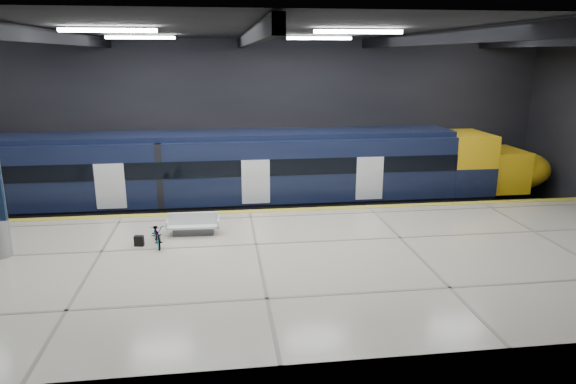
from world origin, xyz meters
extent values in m
plane|color=black|center=(0.00, 0.00, 0.00)|extent=(30.00, 30.00, 0.00)
cube|color=black|center=(0.00, 8.00, 4.00)|extent=(30.00, 0.10, 8.00)
cube|color=black|center=(0.00, -8.00, 4.00)|extent=(30.00, 0.10, 8.00)
cube|color=black|center=(0.00, 0.00, 8.00)|extent=(30.00, 16.00, 0.10)
cube|color=black|center=(-6.00, 0.00, 7.75)|extent=(0.25, 16.00, 0.40)
cube|color=black|center=(0.00, 0.00, 7.75)|extent=(0.25, 16.00, 0.40)
cube|color=black|center=(6.00, 0.00, 7.75)|extent=(0.25, 16.00, 0.40)
cube|color=white|center=(-4.00, -2.00, 7.88)|extent=(2.60, 0.18, 0.10)
cube|color=white|center=(3.00, -2.00, 7.88)|extent=(2.60, 0.18, 0.10)
cube|color=white|center=(-4.00, 4.00, 7.88)|extent=(2.60, 0.18, 0.10)
cube|color=white|center=(3.00, 4.00, 7.88)|extent=(2.60, 0.18, 0.10)
cube|color=white|center=(10.00, 4.00, 7.88)|extent=(2.60, 0.18, 0.10)
cube|color=beige|center=(0.00, -2.50, 0.55)|extent=(30.00, 11.00, 1.10)
cube|color=gold|center=(0.00, 2.75, 1.11)|extent=(30.00, 0.40, 0.01)
cube|color=gray|center=(0.00, 4.78, 0.08)|extent=(30.00, 0.08, 0.16)
cube|color=gray|center=(0.00, 6.22, 0.08)|extent=(30.00, 0.08, 0.16)
cube|color=black|center=(-2.65, 5.50, 0.55)|extent=(24.00, 2.58, 0.80)
cube|color=black|center=(-2.65, 5.50, 2.33)|extent=(24.00, 2.80, 2.75)
cube|color=black|center=(-2.65, 5.50, 3.82)|extent=(24.00, 2.30, 0.24)
cube|color=black|center=(-2.65, 4.09, 2.60)|extent=(24.00, 0.04, 0.70)
cube|color=white|center=(0.35, 4.08, 2.00)|extent=(1.20, 0.05, 1.90)
cube|color=yellow|center=(10.35, 5.50, 2.33)|extent=(2.00, 2.80, 2.75)
ellipsoid|color=yellow|center=(12.95, 5.50, 1.85)|extent=(3.60, 2.52, 1.90)
cube|color=black|center=(10.65, 5.50, 2.50)|extent=(1.60, 2.38, 0.80)
cube|color=#595B60|center=(-2.12, 0.29, 1.23)|extent=(1.43, 0.49, 0.26)
cube|color=white|center=(-2.12, 0.29, 1.44)|extent=(1.79, 0.81, 0.07)
cube|color=white|center=(-2.12, 0.29, 1.68)|extent=(1.77, 0.13, 0.44)
cube|color=white|center=(-3.00, 0.32, 1.54)|extent=(0.08, 0.75, 0.26)
cube|color=white|center=(-1.24, 0.25, 1.54)|extent=(0.08, 0.75, 0.26)
imported|color=#99999E|center=(-3.26, -0.64, 1.49)|extent=(0.84, 1.57, 0.78)
cube|color=black|center=(-3.86, -0.64, 1.28)|extent=(0.32, 0.22, 0.35)
camera|label=1|loc=(-1.04, -17.13, 7.23)|focal=32.00mm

